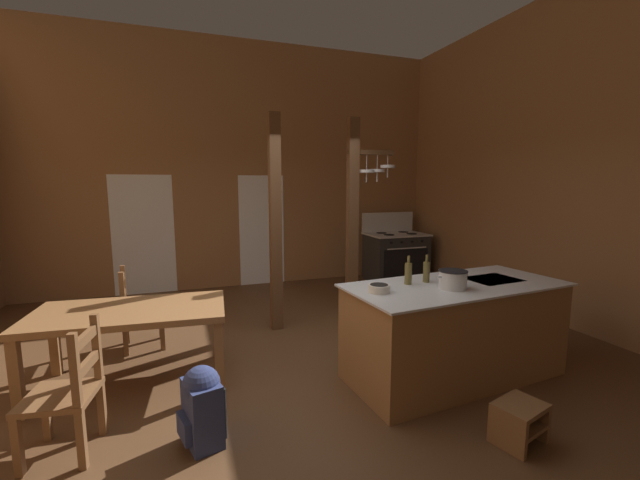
{
  "coord_description": "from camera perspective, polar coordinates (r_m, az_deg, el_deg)",
  "views": [
    {
      "loc": [
        -1.06,
        -3.55,
        1.9
      ],
      "look_at": [
        0.48,
        0.77,
        1.24
      ],
      "focal_mm": 22.09,
      "sensor_mm": 36.0,
      "label": 1
    }
  ],
  "objects": [
    {
      "name": "kitchen_island",
      "position": [
        4.18,
        18.86,
        -12.27
      ],
      "size": [
        2.23,
        1.13,
        0.94
      ],
      "color": "olive",
      "rests_on": "ground_plane"
    },
    {
      "name": "support_post_with_pot_rack",
      "position": [
        5.44,
        5.13,
        3.86
      ],
      "size": [
        0.69,
        0.25,
        2.77
      ],
      "color": "brown",
      "rests_on": "ground_plane"
    },
    {
      "name": "stockpot_on_counter",
      "position": [
        3.84,
        18.67,
        -5.43
      ],
      "size": [
        0.33,
        0.26,
        0.17
      ],
      "color": "silver",
      "rests_on": "kitchen_island"
    },
    {
      "name": "glazed_door_back_left",
      "position": [
        7.38,
        -24.2,
        0.65
      ],
      "size": [
        1.0,
        0.01,
        2.05
      ],
      "primitive_type": "cube",
      "color": "white",
      "rests_on": "ground_plane"
    },
    {
      "name": "wall_back",
      "position": [
        7.46,
        -11.57,
        10.39
      ],
      "size": [
        8.25,
        0.14,
        4.42
      ],
      "primitive_type": "cube",
      "color": "#93663F",
      "rests_on": "ground_plane"
    },
    {
      "name": "glazed_panel_back_right",
      "position": [
        7.5,
        -8.41,
        1.39
      ],
      "size": [
        0.84,
        0.01,
        2.05
      ],
      "primitive_type": "cube",
      "color": "white",
      "rests_on": "ground_plane"
    },
    {
      "name": "ladderback_chair_near_window",
      "position": [
        5.07,
        -24.91,
        -9.17
      ],
      "size": [
        0.47,
        0.47,
        0.95
      ],
      "color": "brown",
      "rests_on": "ground_plane"
    },
    {
      "name": "dining_table",
      "position": [
        4.15,
        -25.72,
        -10.13
      ],
      "size": [
        1.77,
        1.04,
        0.74
      ],
      "color": "olive",
      "rests_on": "ground_plane"
    },
    {
      "name": "backpack",
      "position": [
        3.21,
        -16.76,
        -21.73
      ],
      "size": [
        0.35,
        0.37,
        0.6
      ],
      "color": "navy",
      "rests_on": "ground_plane"
    },
    {
      "name": "wall_right",
      "position": [
        6.02,
        34.73,
        9.7
      ],
      "size": [
        0.14,
        8.31,
        4.42
      ],
      "primitive_type": "cube",
      "color": "#93663F",
      "rests_on": "ground_plane"
    },
    {
      "name": "ground_plane",
      "position": [
        4.19,
        -2.79,
        -19.55
      ],
      "size": [
        8.25,
        8.31,
        0.1
      ],
      "primitive_type": "cube",
      "color": "brown"
    },
    {
      "name": "support_post_center",
      "position": [
        5.06,
        -6.48,
        2.29
      ],
      "size": [
        0.14,
        0.14,
        2.77
      ],
      "color": "brown",
      "rests_on": "ground_plane"
    },
    {
      "name": "step_stool",
      "position": [
        3.5,
        26.91,
        -22.18
      ],
      "size": [
        0.42,
        0.37,
        0.3
      ],
      "color": "brown",
      "rests_on": "ground_plane"
    },
    {
      "name": "ladderback_chair_by_post",
      "position": [
        3.43,
        -32.67,
        -18.14
      ],
      "size": [
        0.5,
        0.5,
        0.95
      ],
      "color": "brown",
      "rests_on": "ground_plane"
    },
    {
      "name": "bottle_tall_on_counter",
      "position": [
        3.87,
        12.67,
        -4.69
      ],
      "size": [
        0.07,
        0.07,
        0.28
      ],
      "color": "brown",
      "rests_on": "kitchen_island"
    },
    {
      "name": "bottle_short_on_counter",
      "position": [
        4.0,
        15.16,
        -4.41
      ],
      "size": [
        0.06,
        0.06,
        0.27
      ],
      "color": "brown",
      "rests_on": "kitchen_island"
    },
    {
      "name": "mixing_bowl_on_counter",
      "position": [
        3.57,
        8.54,
        -6.94
      ],
      "size": [
        0.19,
        0.19,
        0.07
      ],
      "color": "silver",
      "rests_on": "kitchen_island"
    },
    {
      "name": "stove_range",
      "position": [
        7.92,
        10.89,
        -2.28
      ],
      "size": [
        1.15,
        0.83,
        1.32
      ],
      "color": "#2A2A2A",
      "rests_on": "ground_plane"
    }
  ]
}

